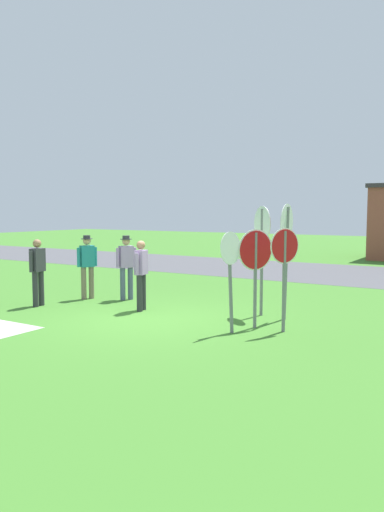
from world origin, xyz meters
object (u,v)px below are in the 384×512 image
Objects in this scene: stop_sign_low_front at (256,261)px; person_near_signs at (87,263)px; person_holding_notes at (126,263)px; person_in_blue at (141,271)px; person_with_sunhat at (38,269)px; stop_sign_far_back at (284,262)px; stop_sign_center_cluster at (286,240)px; stop_sign_leaning_right at (230,265)px; stop_sign_rear_right at (262,241)px.

stop_sign_low_front is 1.17× the size of person_near_signs.
person_holding_notes is 1.58m from person_in_blue.
person_holding_notes is at bearing 55.36° from person_with_sunhat.
person_in_blue is 2.29m from person_near_signs.
person_near_signs is (-5.92, 0.70, -0.41)m from stop_sign_far_back.
person_holding_notes is (-4.56, 0.09, -0.75)m from stop_sign_center_cluster.
person_near_signs is (-5.04, 1.31, -0.35)m from stop_sign_leaning_right.
stop_sign_rear_right is at bearing 0.71° from person_holding_notes.
stop_sign_low_front is 1.20× the size of person_with_sunhat.
stop_sign_center_cluster reaches higher than person_with_sunhat.
person_with_sunhat is (-6.24, -0.73, -0.45)m from stop_sign_far_back.
stop_sign_rear_right is 1.48× the size of person_in_blue.
person_in_blue is (1.25, -0.97, -0.06)m from person_holding_notes.
stop_sign_leaning_right is at bearing -86.00° from stop_sign_rear_right.
person_in_blue is at bearing -165.15° from stop_sign_center_cluster.
person_with_sunhat is at bearing -159.74° from stop_sign_rear_right.
stop_sign_center_cluster is 4.62m from person_holding_notes.
stop_sign_center_cluster is 0.65m from stop_sign_rear_right.
stop_sign_low_front reaches higher than person_in_blue.
stop_sign_rear_right is (-1.01, 1.20, 0.33)m from stop_sign_far_back.
stop_sign_rear_right is (-0.13, 1.81, 0.39)m from stop_sign_leaning_right.
stop_sign_leaning_right is 1.18× the size of person_in_blue.
stop_sign_far_back is at bearing -70.66° from stop_sign_center_cluster.
stop_sign_low_front is at bearing 7.50° from person_with_sunhat.
stop_sign_center_cluster is 5.61m from person_near_signs.
person_holding_notes is 1.08m from person_near_signs.
stop_sign_center_cluster is 1.80m from stop_sign_leaning_right.
stop_sign_low_front is 1.30m from stop_sign_rear_right.
person_holding_notes is at bearing 142.32° from person_in_blue.
stop_sign_far_back reaches higher than person_holding_notes.
person_in_blue is 0.97× the size of person_near_signs.
person_with_sunhat is 1.47m from person_near_signs.
person_holding_notes is (-4.31, 1.14, -0.38)m from stop_sign_low_front.
stop_sign_center_cluster is at bearing 76.68° from stop_sign_low_front.
stop_sign_rear_right is at bearing 94.00° from stop_sign_leaning_right.
person_with_sunhat is at bearing -162.98° from stop_sign_center_cluster.
stop_sign_rear_right is 2.97m from person_in_blue.
stop_sign_center_cluster is at bearing 73.22° from stop_sign_leaning_right.
stop_sign_leaning_right is at bearing -15.86° from person_in_blue.
stop_sign_center_cluster is 1.51× the size of person_in_blue.
stop_sign_leaning_right is at bearing -106.78° from stop_sign_center_cluster.
stop_sign_low_front is 0.79× the size of stop_sign_center_cluster.
person_near_signs reaches higher than person_with_sunhat.
stop_sign_rear_right reaches higher than person_holding_notes.
stop_sign_center_cluster is (0.25, 1.06, 0.38)m from stop_sign_low_front.
stop_sign_low_front is 1.15m from stop_sign_center_cluster.
stop_sign_leaning_right is 5.37m from person_with_sunhat.
stop_sign_center_cluster reaches higher than stop_sign_leaning_right.
person_near_signs is at bearing 165.42° from stop_sign_leaning_right.
stop_sign_far_back is at bearing -13.18° from person_holding_notes.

